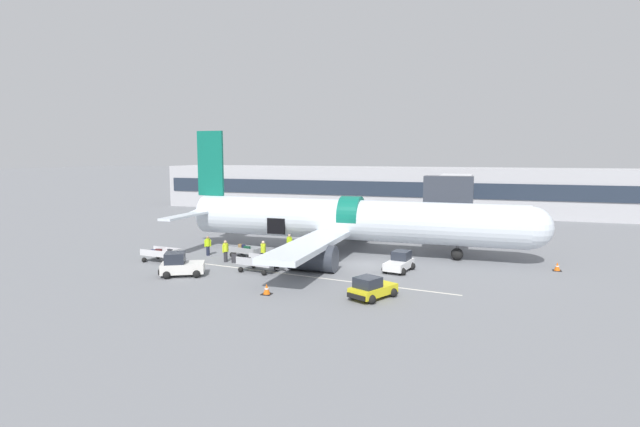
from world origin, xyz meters
name	(u,v)px	position (x,y,z in m)	size (l,w,h in m)	color
ground_plane	(363,265)	(0.00, 0.00, 0.00)	(500.00, 500.00, 0.00)	slate
apron_marking_line	(313,277)	(-2.45, -4.96, 0.00)	(20.65, 3.02, 0.01)	silver
terminal_strip	(423,190)	(0.00, 37.44, 3.33)	(82.33, 8.82, 6.65)	#B2B2B7
jet_bridge_stub	(452,194)	(5.89, 11.97, 4.88)	(4.11, 14.20, 6.80)	#4C4C51
airplane	(346,221)	(-2.57, 4.17, 2.85)	(32.77, 28.22, 10.84)	silver
baggage_tug_lead	(399,263)	(3.06, -1.14, 0.63)	(2.25, 3.29, 1.46)	white
baggage_tug_mid	(181,266)	(-11.59, -7.60, 0.73)	(3.50, 2.94, 1.70)	silver
baggage_tug_rear	(372,289)	(2.66, -8.78, 0.61)	(2.77, 3.45, 1.39)	yellow
baggage_cart_loading	(246,251)	(-10.16, -0.13, 0.46)	(3.76, 2.18, 0.98)	#999BA0
baggage_cart_queued	(259,264)	(-6.77, -4.68, 0.58)	(3.96, 2.36, 1.14)	#B7BABF
baggage_cart_empty	(162,255)	(-15.81, -4.02, 0.54)	(3.85, 2.19, 1.06)	silver
ground_crew_loader_a	(263,252)	(-7.68, -2.02, 0.96)	(0.59, 0.59, 1.83)	#2D2D33
ground_crew_loader_b	(289,244)	(-7.06, 1.99, 0.93)	(0.61, 0.51, 1.77)	#1E2338
ground_crew_driver	(225,251)	(-10.81, -2.50, 0.93)	(0.52, 0.61, 1.77)	#2D2D33
ground_crew_supervisor	(208,245)	(-13.53, -0.71, 0.89)	(0.54, 0.54, 1.68)	#1E2338
suitcase_on_tarmac_upright	(235,258)	(-9.96, -2.57, 0.37)	(0.49, 0.25, 0.84)	#2D2D33
safety_cone_nose	(557,267)	(14.25, 2.68, 0.30)	(0.62, 0.62, 0.65)	black
safety_cone_engine_left	(267,289)	(-3.74, -9.98, 0.32)	(0.63, 0.63, 0.68)	black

